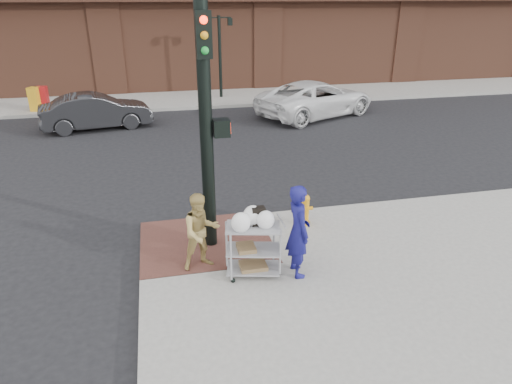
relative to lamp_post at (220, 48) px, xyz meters
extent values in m
plane|color=black|center=(-2.00, -16.00, -2.62)|extent=(220.00, 220.00, 0.00)
cube|color=gray|center=(10.50, 16.00, -2.54)|extent=(65.00, 36.00, 0.15)
cube|color=#4A2922|center=(-2.60, -15.10, -2.46)|extent=(2.80, 2.40, 0.01)
cylinder|color=black|center=(0.00, 0.00, -0.47)|extent=(0.16, 0.16, 4.00)
cube|color=black|center=(0.00, 0.00, 1.43)|extent=(1.20, 0.06, 0.06)
cube|color=black|center=(-0.55, 0.00, 1.23)|extent=(0.22, 0.22, 0.35)
cube|color=black|center=(0.55, 0.00, 1.23)|extent=(0.22, 0.22, 0.35)
cylinder|color=black|center=(-2.50, -15.20, 0.03)|extent=(0.26, 0.26, 5.00)
cube|color=black|center=(-2.20, -15.20, 0.08)|extent=(0.32, 0.28, 0.34)
cube|color=#FF260C|center=(-2.04, -15.20, 0.08)|extent=(0.02, 0.18, 0.22)
cube|color=black|center=(-2.50, -15.48, 1.83)|extent=(0.28, 0.18, 0.80)
imported|color=navy|center=(-1.03, -16.68, -1.55)|extent=(0.46, 0.68, 1.83)
imported|color=tan|center=(-2.78, -16.06, -1.69)|extent=(0.87, 0.74, 1.55)
imported|color=black|center=(-5.80, -4.49, -1.90)|extent=(4.56, 2.27, 1.43)
imported|color=white|center=(3.67, -4.40, -1.83)|extent=(6.23, 4.71, 1.57)
cube|color=gray|center=(-1.86, -16.53, -1.46)|extent=(1.09, 0.77, 0.03)
cube|color=gray|center=(-1.86, -16.53, -1.94)|extent=(1.09, 0.77, 0.03)
cube|color=gray|center=(-1.86, -16.53, -2.35)|extent=(1.09, 0.77, 0.03)
cube|color=black|center=(-1.75, -16.48, -1.29)|extent=(0.24, 0.15, 0.35)
cube|color=brown|center=(-1.99, -16.53, -1.88)|extent=(0.33, 0.38, 0.09)
cube|color=brown|center=(-1.86, -16.53, -2.29)|extent=(0.51, 0.40, 0.08)
cylinder|color=orange|center=(-0.25, -14.79, -2.43)|extent=(0.25, 0.25, 0.07)
cylinder|color=orange|center=(-0.25, -14.79, -2.11)|extent=(0.18, 0.18, 0.55)
sphere|color=orange|center=(-0.25, -14.79, -1.81)|extent=(0.20, 0.20, 0.20)
cylinder|color=orange|center=(-0.25, -14.79, -2.07)|extent=(0.36, 0.08, 0.08)
cube|color=maroon|center=(-8.48, -1.11, -1.93)|extent=(0.48, 0.44, 1.07)
cube|color=gold|center=(-8.78, -1.29, -1.93)|extent=(0.57, 0.55, 1.08)
camera|label=1|loc=(-3.42, -23.81, 2.48)|focal=32.00mm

